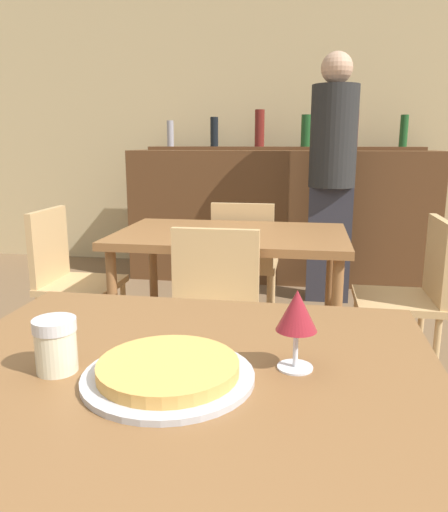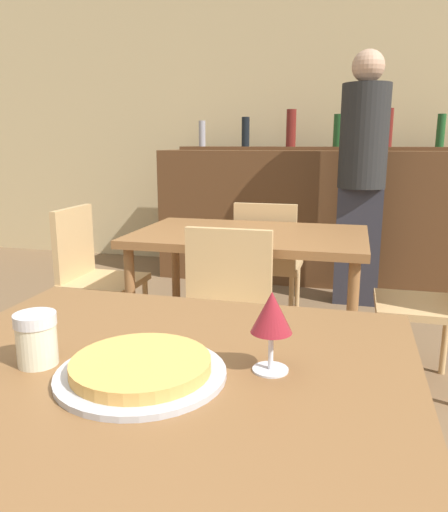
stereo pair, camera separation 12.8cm
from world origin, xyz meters
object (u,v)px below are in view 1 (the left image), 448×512
object	(u,v)px
chair_far_side_front	(211,316)
chair_far_side_back	(244,257)
pizza_tray	(168,372)
wine_glass	(297,313)
chair_far_side_right	(413,289)
chair_far_side_left	(68,273)
cheese_shaker	(56,345)
person_standing	(332,170)

from	to	relation	value
chair_far_side_front	chair_far_side_back	world-z (taller)	same
chair_far_side_front	pizza_tray	size ratio (longest dim) A/B	2.61
wine_glass	chair_far_side_right	bearing A→B (deg)	71.04
chair_far_side_left	wine_glass	world-z (taller)	wine_glass
chair_far_side_back	chair_far_side_right	size ratio (longest dim) A/B	1.00
chair_far_side_back	chair_far_side_right	world-z (taller)	same
chair_far_side_left	cheese_shaker	distance (m)	1.90
chair_far_side_front	wine_glass	bearing A→B (deg)	-70.35
chair_far_side_right	cheese_shaker	xyz separation A→B (m)	(-1.00, -1.68, 0.33)
pizza_tray	wine_glass	size ratio (longest dim) A/B	2.02
chair_far_side_front	chair_far_side_right	bearing A→B (deg)	31.28
chair_far_side_front	chair_far_side_back	size ratio (longest dim) A/B	1.00
person_standing	cheese_shaker	bearing A→B (deg)	-102.04
chair_far_side_right	pizza_tray	world-z (taller)	chair_far_side_right
chair_far_side_back	person_standing	size ratio (longest dim) A/B	0.46
chair_far_side_right	person_standing	xyz separation A→B (m)	(-0.36, 1.30, 0.51)
chair_far_side_left	wine_glass	size ratio (longest dim) A/B	5.26
chair_far_side_left	pizza_tray	xyz separation A→B (m)	(1.06, -1.68, 0.30)
chair_far_side_left	wine_glass	xyz separation A→B (m)	(1.29, -1.59, 0.39)
chair_far_side_front	chair_far_side_right	xyz separation A→B (m)	(0.92, 0.56, 0.00)
chair_far_side_back	wine_glass	bearing A→B (deg)	99.76
cheese_shaker	wine_glass	size ratio (longest dim) A/B	0.66
pizza_tray	person_standing	bearing A→B (deg)	82.07
chair_far_side_front	cheese_shaker	xyz separation A→B (m)	(-0.08, -1.12, 0.33)
person_standing	wine_glass	xyz separation A→B (m)	(-0.18, -2.89, -0.12)
chair_far_side_front	chair_far_side_left	world-z (taller)	same
wine_glass	chair_far_side_front	bearing A→B (deg)	109.65
chair_far_side_left	chair_far_side_right	distance (m)	1.83
chair_far_side_right	pizza_tray	xyz separation A→B (m)	(-0.78, -1.68, 0.30)
pizza_tray	person_standing	xyz separation A→B (m)	(0.41, 2.98, 0.21)
cheese_shaker	wine_glass	distance (m)	0.46
chair_far_side_left	pizza_tray	bearing A→B (deg)	-147.84
chair_far_side_left	person_standing	bearing A→B (deg)	-48.50
chair_far_side_right	pizza_tray	bearing A→B (deg)	-24.84
chair_far_side_front	chair_far_side_right	size ratio (longest dim) A/B	1.00
cheese_shaker	wine_glass	xyz separation A→B (m)	(0.45, 0.09, 0.06)
pizza_tray	person_standing	size ratio (longest dim) A/B	0.18
chair_far_side_front	pizza_tray	xyz separation A→B (m)	(0.14, -1.12, 0.30)
pizza_tray	wine_glass	distance (m)	0.26
chair_far_side_left	chair_far_side_right	bearing A→B (deg)	-90.00
chair_far_side_front	wine_glass	xyz separation A→B (m)	(0.37, -1.03, 0.39)
chair_far_side_left	cheese_shaker	size ratio (longest dim) A/B	7.94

